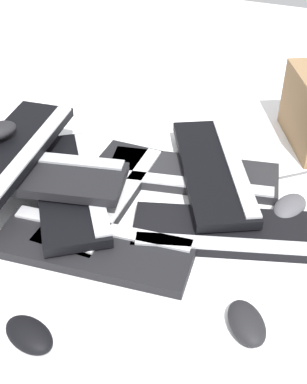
{
  "coord_description": "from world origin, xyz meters",
  "views": [
    {
      "loc": [
        0.41,
        -0.88,
        0.84
      ],
      "look_at": [
        0.07,
        0.04,
        0.06
      ],
      "focal_mm": 50.0,
      "sensor_mm": 36.0,
      "label": 1
    }
  ],
  "objects_px": {
    "keyboard_4": "(70,186)",
    "keyboard_5": "(34,174)",
    "keyboard_3": "(94,248)",
    "keyboard_7": "(214,170)",
    "mouse_3": "(289,207)",
    "keyboard_0": "(229,232)",
    "keyboard_1": "(192,175)",
    "mouse_1": "(29,335)",
    "mouse_2": "(247,323)",
    "keyboard_6": "(12,151)",
    "keyboard_2": "(104,195)"
  },
  "relations": [
    {
      "from": "keyboard_4",
      "to": "keyboard_5",
      "type": "xyz_separation_m",
      "value": [
        -0.08,
        -0.02,
        0.03
      ]
    },
    {
      "from": "keyboard_3",
      "to": "keyboard_7",
      "type": "bearing_deg",
      "value": 62.35
    },
    {
      "from": "mouse_3",
      "to": "keyboard_0",
      "type": "bearing_deg",
      "value": -21.87
    },
    {
      "from": "keyboard_1",
      "to": "mouse_1",
      "type": "height_order",
      "value": "mouse_1"
    },
    {
      "from": "mouse_3",
      "to": "keyboard_4",
      "type": "bearing_deg",
      "value": -55.66
    },
    {
      "from": "keyboard_5",
      "to": "mouse_2",
      "type": "relative_size",
      "value": 4.19
    },
    {
      "from": "keyboard_0",
      "to": "keyboard_3",
      "type": "height_order",
      "value": "same"
    },
    {
      "from": "keyboard_7",
      "to": "mouse_3",
      "type": "relative_size",
      "value": 4.19
    },
    {
      "from": "keyboard_3",
      "to": "keyboard_5",
      "type": "relative_size",
      "value": 0.98
    },
    {
      "from": "keyboard_6",
      "to": "mouse_1",
      "type": "bearing_deg",
      "value": -55.59
    },
    {
      "from": "keyboard_1",
      "to": "mouse_2",
      "type": "distance_m",
      "value": 0.49
    },
    {
      "from": "keyboard_4",
      "to": "keyboard_7",
      "type": "distance_m",
      "value": 0.36
    },
    {
      "from": "keyboard_5",
      "to": "keyboard_1",
      "type": "bearing_deg",
      "value": 32.09
    },
    {
      "from": "mouse_3",
      "to": "mouse_2",
      "type": "bearing_deg",
      "value": 16.1
    },
    {
      "from": "keyboard_3",
      "to": "keyboard_5",
      "type": "distance_m",
      "value": 0.26
    },
    {
      "from": "keyboard_0",
      "to": "keyboard_6",
      "type": "height_order",
      "value": "keyboard_6"
    },
    {
      "from": "keyboard_2",
      "to": "mouse_2",
      "type": "height_order",
      "value": "mouse_2"
    },
    {
      "from": "keyboard_3",
      "to": "mouse_2",
      "type": "distance_m",
      "value": 0.37
    },
    {
      "from": "keyboard_5",
      "to": "keyboard_7",
      "type": "relative_size",
      "value": 1.0
    },
    {
      "from": "keyboard_5",
      "to": "mouse_3",
      "type": "height_order",
      "value": "keyboard_5"
    },
    {
      "from": "keyboard_3",
      "to": "keyboard_7",
      "type": "relative_size",
      "value": 0.98
    },
    {
      "from": "keyboard_2",
      "to": "keyboard_4",
      "type": "distance_m",
      "value": 0.09
    },
    {
      "from": "keyboard_2",
      "to": "keyboard_6",
      "type": "bearing_deg",
      "value": -174.48
    },
    {
      "from": "keyboard_3",
      "to": "keyboard_6",
      "type": "relative_size",
      "value": 1.0
    },
    {
      "from": "keyboard_5",
      "to": "mouse_1",
      "type": "distance_m",
      "value": 0.44
    },
    {
      "from": "mouse_1",
      "to": "keyboard_7",
      "type": "bearing_deg",
      "value": -88.5
    },
    {
      "from": "keyboard_6",
      "to": "keyboard_2",
      "type": "bearing_deg",
      "value": 5.52
    },
    {
      "from": "keyboard_5",
      "to": "mouse_1",
      "type": "height_order",
      "value": "keyboard_5"
    },
    {
      "from": "keyboard_1",
      "to": "keyboard_7",
      "type": "height_order",
      "value": "keyboard_7"
    },
    {
      "from": "keyboard_6",
      "to": "mouse_2",
      "type": "distance_m",
      "value": 0.7
    },
    {
      "from": "keyboard_2",
      "to": "keyboard_5",
      "type": "height_order",
      "value": "keyboard_5"
    },
    {
      "from": "mouse_3",
      "to": "keyboard_3",
      "type": "bearing_deg",
      "value": -33.96
    },
    {
      "from": "keyboard_1",
      "to": "mouse_3",
      "type": "relative_size",
      "value": 4.17
    },
    {
      "from": "keyboard_0",
      "to": "mouse_2",
      "type": "xyz_separation_m",
      "value": [
        0.09,
        -0.24,
        0.01
      ]
    },
    {
      "from": "keyboard_2",
      "to": "mouse_3",
      "type": "height_order",
      "value": "mouse_3"
    },
    {
      "from": "keyboard_3",
      "to": "mouse_3",
      "type": "height_order",
      "value": "mouse_3"
    },
    {
      "from": "keyboard_4",
      "to": "keyboard_5",
      "type": "bearing_deg",
      "value": -165.84
    },
    {
      "from": "keyboard_4",
      "to": "mouse_3",
      "type": "xyz_separation_m",
      "value": [
        0.51,
        0.14,
        -0.02
      ]
    },
    {
      "from": "keyboard_2",
      "to": "keyboard_7",
      "type": "relative_size",
      "value": 0.96
    },
    {
      "from": "keyboard_7",
      "to": "mouse_2",
      "type": "distance_m",
      "value": 0.46
    },
    {
      "from": "keyboard_6",
      "to": "mouse_3",
      "type": "relative_size",
      "value": 4.11
    },
    {
      "from": "keyboard_3",
      "to": "keyboard_4",
      "type": "height_order",
      "value": "keyboard_4"
    },
    {
      "from": "keyboard_3",
      "to": "keyboard_7",
      "type": "height_order",
      "value": "keyboard_7"
    },
    {
      "from": "keyboard_6",
      "to": "mouse_3",
      "type": "distance_m",
      "value": 0.69
    },
    {
      "from": "keyboard_2",
      "to": "keyboard_3",
      "type": "distance_m",
      "value": 0.19
    },
    {
      "from": "keyboard_1",
      "to": "mouse_2",
      "type": "xyz_separation_m",
      "value": [
        0.24,
        -0.42,
        0.01
      ]
    },
    {
      "from": "keyboard_0",
      "to": "mouse_3",
      "type": "relative_size",
      "value": 4.22
    },
    {
      "from": "keyboard_0",
      "to": "mouse_3",
      "type": "distance_m",
      "value": 0.17
    },
    {
      "from": "keyboard_4",
      "to": "mouse_3",
      "type": "height_order",
      "value": "keyboard_4"
    },
    {
      "from": "mouse_2",
      "to": "keyboard_7",
      "type": "bearing_deg",
      "value": 169.98
    }
  ]
}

